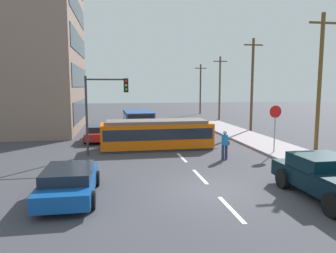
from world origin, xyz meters
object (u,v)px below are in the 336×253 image
object	(u,v)px
parked_sedan_near	(69,182)
traffic_light_mast	(104,100)
pickup_truck_parked	(329,178)
pedestrian_crossing	(225,143)
stop_sign	(275,119)
utility_pole_mid	(252,83)
streetcar_tram	(156,134)
utility_pole_far	(220,87)
parked_sedan_mid	(99,133)
city_bus	(138,120)
utility_pole_near	(320,81)
utility_pole_distant	(200,88)

from	to	relation	value
parked_sedan_near	traffic_light_mast	xyz separation A→B (m)	(1.09, 7.43, 2.73)
pickup_truck_parked	pedestrian_crossing	bearing A→B (deg)	103.41
pedestrian_crossing	traffic_light_mast	world-z (taller)	traffic_light_mast
pedestrian_crossing	stop_sign	xyz separation A→B (m)	(3.54, 0.93, 1.25)
stop_sign	utility_pole_mid	distance (m)	10.69
streetcar_tram	pedestrian_crossing	bearing A→B (deg)	-48.18
stop_sign	utility_pole_far	size ratio (longest dim) A/B	0.36
parked_sedan_mid	utility_pole_mid	bearing A→B (deg)	12.71
parked_sedan_near	parked_sedan_mid	world-z (taller)	same
streetcar_tram	utility_pole_far	distance (m)	20.79
utility_pole_far	utility_pole_mid	bearing A→B (deg)	-92.53
city_bus	stop_sign	size ratio (longest dim) A/B	1.89
parked_sedan_mid	utility_pole_near	world-z (taller)	utility_pole_near
streetcar_tram	utility_pole_mid	distance (m)	12.71
parked_sedan_near	utility_pole_near	distance (m)	15.91
traffic_light_mast	utility_pole_near	world-z (taller)	utility_pole_near
traffic_light_mast	parked_sedan_near	bearing A→B (deg)	-98.33
city_bus	traffic_light_mast	distance (m)	11.08
pickup_truck_parked	city_bus	bearing A→B (deg)	106.06
utility_pole_mid	pedestrian_crossing	bearing A→B (deg)	-120.72
utility_pole_near	utility_pole_mid	world-z (taller)	utility_pole_near
utility_pole_mid	utility_pole_far	bearing A→B (deg)	87.47
utility_pole_mid	pickup_truck_parked	bearing A→B (deg)	-105.41
stop_sign	parked_sedan_near	bearing A→B (deg)	-152.37
pedestrian_crossing	stop_sign	distance (m)	3.87
utility_pole_far	parked_sedan_near	bearing A→B (deg)	-119.21
traffic_light_mast	utility_pole_mid	size ratio (longest dim) A/B	0.56
pedestrian_crossing	utility_pole_near	xyz separation A→B (m)	(6.35, 0.85, 3.54)
pedestrian_crossing	utility_pole_near	size ratio (longest dim) A/B	0.19
utility_pole_near	utility_pole_far	size ratio (longest dim) A/B	1.08
pedestrian_crossing	traffic_light_mast	size ratio (longest dim) A/B	0.35
city_bus	pedestrian_crossing	xyz separation A→B (m)	(4.03, -12.84, -0.12)
streetcar_tram	pickup_truck_parked	bearing A→B (deg)	-64.55
city_bus	stop_sign	distance (m)	14.15
parked_sedan_mid	pedestrian_crossing	bearing A→B (deg)	-46.48
pedestrian_crossing	pickup_truck_parked	distance (m)	6.98
utility_pole_far	parked_sedan_mid	bearing A→B (deg)	-136.31
streetcar_tram	parked_sedan_near	distance (m)	9.98
streetcar_tram	city_bus	xyz separation A→B (m)	(-0.59, 8.99, 0.07)
streetcar_tram	utility_pole_far	xyz separation A→B (m)	(10.42, 17.71, 3.14)
stop_sign	utility_pole_mid	world-z (taller)	utility_pole_mid
utility_pole_mid	utility_pole_distant	bearing A→B (deg)	88.75
streetcar_tram	utility_pole_mid	xyz separation A→B (m)	(9.95, 7.10, 3.47)
stop_sign	parked_sedan_mid	bearing A→B (deg)	147.89
utility_pole_far	utility_pole_distant	bearing A→B (deg)	90.28
parked_sedan_mid	utility_pole_mid	size ratio (longest dim) A/B	0.53
pedestrian_crossing	utility_pole_mid	xyz separation A→B (m)	(6.51, 10.95, 3.53)
city_bus	parked_sedan_mid	xyz separation A→B (m)	(-3.39, -5.03, -0.44)
utility_pole_mid	city_bus	bearing A→B (deg)	169.85
pickup_truck_parked	parked_sedan_near	distance (m)	9.68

